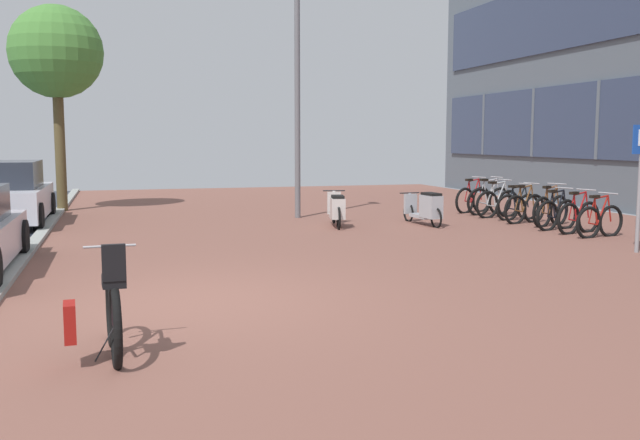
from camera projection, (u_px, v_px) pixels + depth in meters
ground at (307, 297)px, 8.97m from camera, size 21.00×40.00×0.13m
bicycle_foreground at (110, 313)px, 6.40m from camera, size 0.64×1.43×1.12m
bicycle_rack_00 at (600, 221)px, 14.20m from camera, size 1.29×0.48×0.93m
bicycle_rack_01 at (579, 217)px, 14.79m from camera, size 1.30×0.50×0.96m
bicycle_rack_02 at (557, 214)px, 15.38m from camera, size 1.28×0.51×0.96m
bicycle_rack_03 at (551, 211)px, 16.05m from camera, size 1.32×0.63×1.01m
bicycle_rack_04 at (525, 209)px, 16.59m from camera, size 1.32×0.50×0.99m
bicycle_rack_05 at (518, 207)px, 17.25m from camera, size 1.29×0.48×0.93m
bicycle_rack_06 at (498, 204)px, 17.81m from camera, size 1.40×0.48×1.00m
bicycle_rack_07 at (489, 201)px, 18.44m from camera, size 1.44×0.48×1.03m
bicycle_rack_08 at (473, 200)px, 19.02m from camera, size 1.33×0.58×1.00m
scooter_near at (337, 209)px, 15.89m from camera, size 0.66×1.74×0.81m
scooter_mid at (427, 208)px, 16.13m from camera, size 0.52×1.81×0.79m
parked_car_far at (6, 195)px, 16.27m from camera, size 1.85×4.03×1.47m
lamp_post at (297, 71)px, 17.35m from camera, size 0.20×0.52×6.65m
street_tree at (56, 53)px, 18.98m from camera, size 2.49×2.49×5.58m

